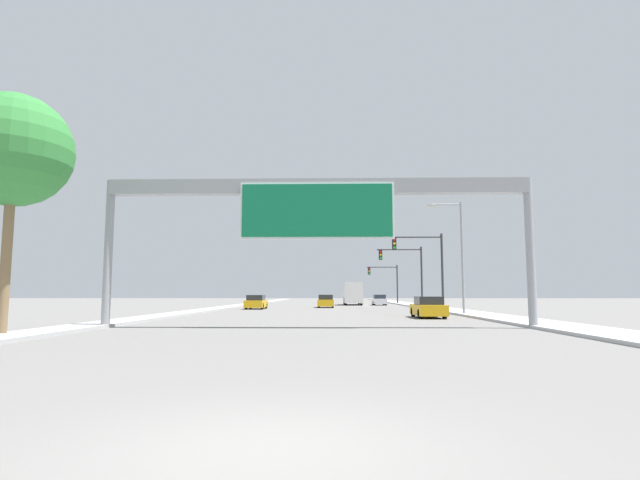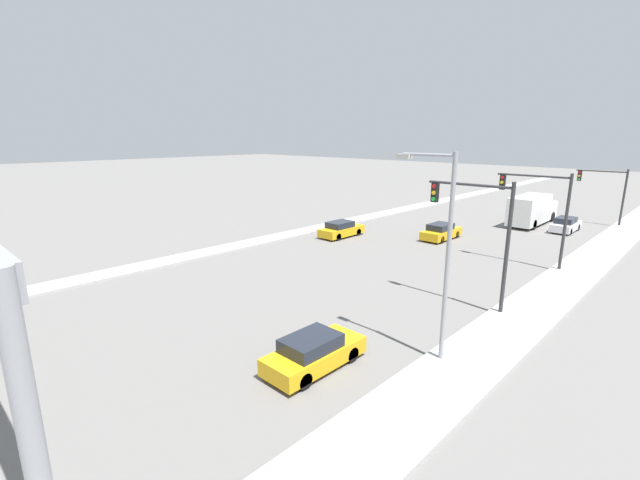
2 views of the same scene
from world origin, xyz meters
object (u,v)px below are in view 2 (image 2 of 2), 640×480
object	(u,v)px
car_far_left	(314,352)
car_mid_left	(341,229)
car_far_center	(566,225)
street_lamp_right	(441,242)
traffic_light_near_intersection	(482,224)
traffic_light_far_intersection	(607,187)
truck_box_primary	(532,210)
car_near_center	(441,232)
traffic_light_mid_block	(543,204)

from	to	relation	value
car_far_left	car_mid_left	size ratio (longest dim) A/B	0.97
car_far_center	street_lamp_right	world-z (taller)	street_lamp_right
traffic_light_near_intersection	traffic_light_far_intersection	bearing A→B (deg)	90.25
truck_box_primary	car_far_center	bearing A→B (deg)	-18.25
car_far_center	traffic_light_near_intersection	bearing A→B (deg)	-85.49
street_lamp_right	car_mid_left	bearing A→B (deg)	141.13
truck_box_primary	street_lamp_right	size ratio (longest dim) A/B	1.03
car_far_center	traffic_light_far_intersection	size ratio (longest dim) A/B	0.76
car_near_center	street_lamp_right	distance (m)	21.95
car_mid_left	traffic_light_far_intersection	world-z (taller)	traffic_light_far_intersection
car_near_center	traffic_light_mid_block	bearing A→B (deg)	-17.00
car_far_center	traffic_light_far_intersection	xyz separation A→B (m)	(1.74, 6.30, 3.22)
street_lamp_right	traffic_light_mid_block	bearing A→B (deg)	94.44
car_near_center	traffic_light_mid_block	world-z (taller)	traffic_light_mid_block
car_mid_left	traffic_light_mid_block	size ratio (longest dim) A/B	0.68
traffic_light_far_intersection	street_lamp_right	bearing A→B (deg)	-87.97
car_far_center	traffic_light_mid_block	distance (m)	14.32
car_far_left	truck_box_primary	world-z (taller)	truck_box_primary
traffic_light_mid_block	street_lamp_right	bearing A→B (deg)	-85.56
truck_box_primary	traffic_light_mid_block	bearing A→B (deg)	-70.51
truck_box_primary	traffic_light_far_intersection	distance (m)	7.70
car_near_center	truck_box_primary	size ratio (longest dim) A/B	0.51
car_near_center	street_lamp_right	size ratio (longest dim) A/B	0.52
car_far_left	traffic_light_far_intersection	size ratio (longest dim) A/B	0.76
car_mid_left	traffic_light_far_intersection	xyz separation A→B (m)	(15.74, 22.64, 3.21)
truck_box_primary	traffic_light_far_intersection	bearing A→B (deg)	44.46
car_near_center	traffic_light_near_intersection	size ratio (longest dim) A/B	0.65
traffic_light_near_intersection	traffic_light_far_intersection	xyz separation A→B (m)	(-0.13, 30.00, -0.67)
car_mid_left	car_near_center	world-z (taller)	car_near_center
traffic_light_far_intersection	traffic_light_near_intersection	bearing A→B (deg)	-89.75
car_far_center	traffic_light_near_intersection	world-z (taller)	traffic_light_near_intersection
street_lamp_right	car_near_center	bearing A→B (deg)	117.77
car_near_center	car_far_center	bearing A→B (deg)	57.59
car_mid_left	traffic_light_mid_block	world-z (taller)	traffic_light_mid_block
car_near_center	traffic_light_far_intersection	bearing A→B (deg)	63.23
car_mid_left	traffic_light_far_intersection	bearing A→B (deg)	55.19
car_near_center	street_lamp_right	world-z (taller)	street_lamp_right
car_near_center	truck_box_primary	xyz separation A→B (m)	(3.50, 12.18, 0.87)
car_near_center	street_lamp_right	xyz separation A→B (m)	(10.03, -19.05, 4.27)
car_mid_left	car_far_center	size ratio (longest dim) A/B	1.03
traffic_light_near_intersection	traffic_light_mid_block	xyz separation A→B (m)	(-0.11, 10.00, -0.12)
car_far_left	truck_box_primary	distance (m)	35.33
car_far_center	traffic_light_mid_block	bearing A→B (deg)	-82.69
car_far_left	traffic_light_near_intersection	xyz separation A→B (m)	(1.87, 10.29, 3.89)
traffic_light_far_intersection	street_lamp_right	xyz separation A→B (m)	(1.29, -36.37, 1.07)
car_near_center	truck_box_primary	world-z (taller)	truck_box_primary
car_near_center	car_far_center	distance (m)	13.06
car_far_center	traffic_light_far_intersection	world-z (taller)	traffic_light_far_intersection
car_near_center	car_mid_left	bearing A→B (deg)	-142.77
car_far_left	truck_box_primary	size ratio (longest dim) A/B	0.50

